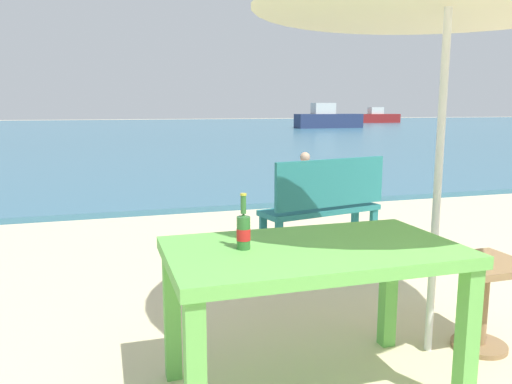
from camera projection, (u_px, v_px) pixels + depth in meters
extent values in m
cube|color=#386B84|center=(134.00, 130.00, 30.58)|extent=(120.00, 50.00, 0.08)
cube|color=#60B24C|center=(313.00, 252.00, 2.42)|extent=(1.40, 0.80, 0.06)
cube|color=#60B24C|center=(195.00, 382.00, 1.97)|extent=(0.08, 0.08, 0.70)
cube|color=#60B24C|center=(467.00, 339.00, 2.34)|extent=(0.08, 0.08, 0.70)
cube|color=#60B24C|center=(172.00, 315.00, 2.61)|extent=(0.08, 0.08, 0.70)
cube|color=#60B24C|center=(388.00, 289.00, 2.98)|extent=(0.08, 0.08, 0.70)
cylinder|color=#2D662D|center=(243.00, 233.00, 2.35)|extent=(0.06, 0.06, 0.16)
cone|color=#2D662D|center=(243.00, 217.00, 2.33)|extent=(0.06, 0.06, 0.03)
cylinder|color=#2D662D|center=(243.00, 204.00, 2.32)|extent=(0.03, 0.03, 0.09)
cylinder|color=red|center=(244.00, 234.00, 2.35)|extent=(0.07, 0.07, 0.05)
cylinder|color=gold|center=(243.00, 194.00, 2.31)|extent=(0.03, 0.03, 0.01)
cylinder|color=silver|center=(439.00, 156.00, 2.79)|extent=(0.04, 0.04, 2.30)
cube|color=olive|center=(485.00, 264.00, 2.91)|extent=(0.44, 0.44, 0.04)
cylinder|color=olive|center=(482.00, 308.00, 2.96)|extent=(0.07, 0.07, 0.50)
cylinder|color=olive|center=(479.00, 345.00, 3.00)|extent=(0.32, 0.32, 0.03)
cube|color=#237275|center=(320.00, 210.00, 4.79)|extent=(1.25, 0.60, 0.05)
cube|color=#237275|center=(331.00, 183.00, 4.61)|extent=(1.18, 0.29, 0.44)
cube|color=#237275|center=(355.00, 225.00, 5.22)|extent=(0.06, 0.06, 0.42)
cube|color=#237275|center=(263.00, 238.00, 4.69)|extent=(0.06, 0.06, 0.42)
cube|color=#237275|center=(373.00, 230.00, 4.98)|extent=(0.06, 0.06, 0.42)
cube|color=#237275|center=(279.00, 245.00, 4.45)|extent=(0.06, 0.06, 0.42)
cylinder|color=tan|center=(305.00, 167.00, 10.54)|extent=(0.34, 0.34, 0.20)
sphere|color=tan|center=(305.00, 157.00, 10.50)|extent=(0.21, 0.21, 0.21)
cube|color=navy|center=(329.00, 121.00, 32.74)|extent=(4.41, 1.20, 0.90)
cube|color=silver|center=(323.00, 108.00, 32.49)|extent=(1.40, 0.90, 0.70)
cube|color=maroon|center=(379.00, 118.00, 43.55)|extent=(3.68, 1.00, 0.75)
cube|color=silver|center=(376.00, 111.00, 43.34)|extent=(1.17, 0.75, 0.59)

